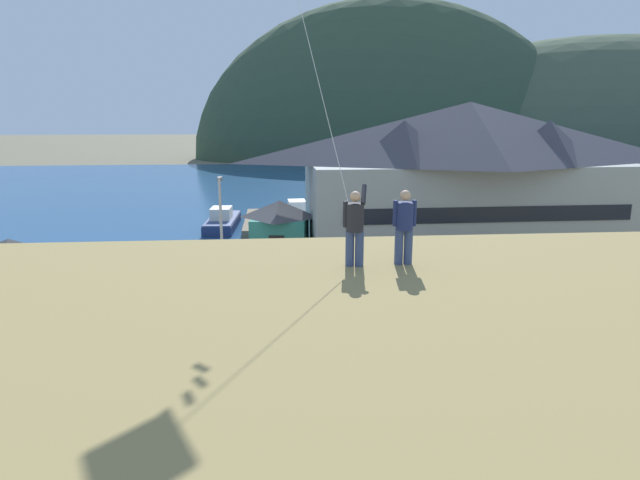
% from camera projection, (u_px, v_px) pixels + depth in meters
% --- Properties ---
extents(ground_plane, '(600.00, 600.00, 0.00)m').
position_uv_depth(ground_plane, '(305.00, 389.00, 21.32)').
color(ground_plane, '#66604C').
extents(parking_lot_pad, '(40.00, 20.00, 0.10)m').
position_uv_depth(parking_lot_pad, '(300.00, 337.00, 26.16)').
color(parking_lot_pad, slate).
rests_on(parking_lot_pad, ground).
extents(bay_water, '(360.00, 84.00, 0.03)m').
position_uv_depth(bay_water, '(283.00, 189.00, 79.54)').
color(bay_water, navy).
rests_on(bay_water, ground).
extents(far_hill_west_ridge, '(100.45, 48.33, 78.35)m').
position_uv_depth(far_hill_west_ridge, '(390.00, 157.00, 139.53)').
color(far_hill_west_ridge, '#334733').
rests_on(far_hill_west_ridge, ground).
extents(far_hill_east_peak, '(148.91, 56.71, 62.72)m').
position_uv_depth(far_hill_east_peak, '(615.00, 155.00, 146.87)').
color(far_hill_east_peak, '#42513D').
rests_on(far_hill_east_peak, ground).
extents(harbor_lodge, '(26.06, 11.48, 11.66)m').
position_uv_depth(harbor_lodge, '(467.00, 174.00, 41.35)').
color(harbor_lodge, '#999E99').
rests_on(harbor_lodge, ground).
extents(storage_shed_near_lot, '(7.24, 5.79, 4.74)m').
position_uv_depth(storage_shed_near_lot, '(14.00, 283.00, 26.72)').
color(storage_shed_near_lot, beige).
rests_on(storage_shed_near_lot, ground).
extents(storage_shed_waterside, '(4.90, 4.64, 4.50)m').
position_uv_depth(storage_shed_waterside, '(280.00, 229.00, 40.05)').
color(storage_shed_waterside, '#338475').
rests_on(storage_shed_waterside, ground).
extents(wharf_dock, '(3.20, 11.53, 0.70)m').
position_uv_depth(wharf_dock, '(261.00, 222.00, 52.90)').
color(wharf_dock, '#70604C').
rests_on(wharf_dock, ground).
extents(moored_boat_wharfside, '(3.04, 8.37, 2.16)m').
position_uv_depth(moored_boat_wharfside, '(222.00, 221.00, 51.30)').
color(moored_boat_wharfside, navy).
rests_on(moored_boat_wharfside, ground).
extents(moored_boat_outer_mooring, '(2.85, 7.86, 2.16)m').
position_uv_depth(moored_boat_outer_mooring, '(297.00, 213.00, 55.49)').
color(moored_boat_outer_mooring, '#A8A399').
rests_on(moored_boat_outer_mooring, ground).
extents(parked_car_back_row_left, '(4.33, 2.33, 1.82)m').
position_uv_depth(parked_car_back_row_left, '(311.00, 357.00, 21.74)').
color(parked_car_back_row_left, '#236633').
rests_on(parked_car_back_row_left, parking_lot_pad).
extents(parked_car_front_row_red, '(4.23, 2.11, 1.82)m').
position_uv_depth(parked_car_front_row_red, '(197.00, 308.00, 27.28)').
color(parked_car_front_row_red, '#B28923').
rests_on(parked_car_front_row_red, parking_lot_pad).
extents(parked_car_mid_row_far, '(4.34, 2.35, 1.82)m').
position_uv_depth(parked_car_mid_row_far, '(562.00, 300.00, 28.45)').
color(parked_car_mid_row_far, '#B28923').
rests_on(parked_car_mid_row_far, parking_lot_pad).
extents(parked_car_front_row_silver, '(4.29, 2.22, 1.82)m').
position_uv_depth(parked_car_front_row_silver, '(449.00, 295.00, 29.17)').
color(parked_car_front_row_silver, black).
rests_on(parked_car_front_row_silver, parking_lot_pad).
extents(parked_car_corner_spot, '(4.33, 2.32, 1.82)m').
position_uv_depth(parked_car_corner_spot, '(581.00, 346.00, 22.76)').
color(parked_car_corner_spot, black).
rests_on(parked_car_corner_spot, parking_lot_pad).
extents(parked_car_mid_row_center, '(4.33, 2.31, 1.82)m').
position_uv_depth(parked_car_mid_row_center, '(331.00, 313.00, 26.51)').
color(parked_car_mid_row_center, navy).
rests_on(parked_car_mid_row_center, parking_lot_pad).
extents(parked_car_front_row_end, '(4.32, 2.30, 1.82)m').
position_uv_depth(parked_car_front_row_end, '(437.00, 346.00, 22.73)').
color(parked_car_front_row_end, black).
rests_on(parked_car_front_row_end, parking_lot_pad).
extents(parked_car_back_row_right, '(4.24, 2.14, 1.82)m').
position_uv_depth(parked_car_back_row_right, '(72.00, 373.00, 20.33)').
color(parked_car_back_row_right, '#236633').
rests_on(parked_car_back_row_right, parking_lot_pad).
extents(parking_light_pole, '(0.24, 0.78, 7.20)m').
position_uv_depth(parking_light_pole, '(222.00, 231.00, 30.27)').
color(parking_light_pole, '#ADADB2').
rests_on(parking_light_pole, parking_lot_pad).
extents(person_kite_flyer, '(0.60, 0.62, 1.86)m').
position_uv_depth(person_kite_flyer, '(355.00, 226.00, 12.15)').
color(person_kite_flyer, '#384770').
rests_on(person_kite_flyer, grassy_hill_foreground).
extents(person_companion, '(0.55, 0.40, 1.74)m').
position_uv_depth(person_companion, '(404.00, 225.00, 12.31)').
color(person_companion, '#384770').
rests_on(person_companion, grassy_hill_foreground).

